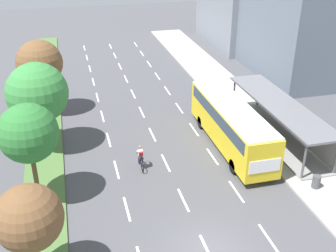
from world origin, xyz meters
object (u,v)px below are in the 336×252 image
Objects in this scene: bus_shelter at (281,116)px; cyclist at (141,158)px; median_tree_fourth at (39,63)px; bus at (231,122)px; median_tree_second at (28,133)px; median_tree_third at (37,93)px; trash_bin at (316,182)px; median_tree_nearest at (29,218)px.

cyclist is at bearing -171.88° from bus_shelter.
bus_shelter is 20.23m from median_tree_fourth.
bus is 1.81× the size of median_tree_second.
bus is 16.72m from median_tree_fourth.
cyclist is at bearing -169.24° from bus.
median_tree_third reaches higher than median_tree_second.
trash_bin is at bearing -64.09° from bus.
bus_shelter is 20.63m from median_tree_nearest.
cyclist is 11.53m from trash_bin.
cyclist is at bearing 152.94° from trash_bin.
trash_bin is at bearing -10.73° from median_tree_second.
median_tree_nearest is at bearing -88.34° from median_tree_second.
bus_shelter is 2.43× the size of median_tree_nearest.
median_tree_third is at bearing 170.97° from bus_shelter.
trash_bin is at bearing -44.10° from median_tree_fourth.
trash_bin is (-1.08, -6.86, -1.29)m from bus_shelter.
bus is 16.87m from median_tree_nearest.
trash_bin is (16.69, -9.69, -3.90)m from median_tree_third.
cyclist is 0.28× the size of median_tree_third.
median_tree_nearest is at bearing -127.61° from cyclist.
bus_shelter is 11.51m from cyclist.
median_tree_fourth is at bearing 88.57° from median_tree_second.
median_tree_fourth reaches higher than median_tree_second.
bus is at bearing -176.30° from bus_shelter.
bus_shelter is 2.01× the size of median_tree_second.
bus is 7.47m from trash_bin.
bus reaches higher than cyclist.
bus is 1.73× the size of median_tree_third.
trash_bin is (16.81, 3.25, -3.13)m from median_tree_nearest.
bus_shelter is at bearing 3.70° from bus.
cyclist is 13.23m from median_tree_fourth.
trash_bin is (16.67, -16.16, -4.06)m from median_tree_fourth.
median_tree_nearest is at bearing -144.14° from bus.
median_tree_fourth is (0.13, 19.41, 0.93)m from median_tree_nearest.
median_tree_second is 12.94m from median_tree_fourth.
median_tree_fourth reaches higher than median_tree_nearest.
bus is at bearing 35.86° from median_tree_nearest.
median_tree_third is at bearing 167.06° from bus.
median_tree_fourth is at bearing 144.61° from bus.
median_tree_second reaches higher than median_tree_nearest.
bus is at bearing 10.76° from cyclist.
median_tree_nearest is 12.96m from median_tree_third.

